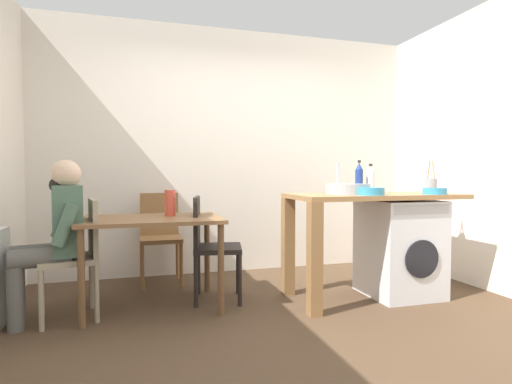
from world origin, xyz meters
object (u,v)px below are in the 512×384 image
object	(u,v)px
chair_person_seat	(79,251)
mixing_bowl	(370,191)
chair_opposite	(209,242)
washing_machine	(399,248)
dining_table	(152,229)
bottle_squat_brown	(371,180)
vase	(170,203)
seated_person	(54,231)
colander	(435,191)
utensil_crock	(431,185)
chair_spare_by_wall	(160,232)
bottle_tall_green	(359,178)

from	to	relation	value
chair_person_seat	mixing_bowl	size ratio (longest dim) A/B	3.91
chair_opposite	washing_machine	world-z (taller)	chair_opposite
dining_table	bottle_squat_brown	world-z (taller)	bottle_squat_brown
dining_table	vase	size ratio (longest dim) A/B	5.02
bottle_squat_brown	mixing_bowl	distance (m)	0.39
chair_opposite	bottle_squat_brown	bearing A→B (deg)	93.61
vase	mixing_bowl	bearing A→B (deg)	-19.38
vase	bottle_squat_brown	bearing A→B (deg)	-7.49
seated_person	colander	bearing A→B (deg)	-107.82
utensil_crock	chair_person_seat	bearing A→B (deg)	177.81
dining_table	chair_spare_by_wall	size ratio (longest dim) A/B	1.22
bottle_tall_green	bottle_squat_brown	bearing A→B (deg)	3.44
dining_table	colander	bearing A→B (deg)	-11.43
dining_table	utensil_crock	bearing A→B (deg)	-4.61
dining_table	seated_person	bearing A→B (deg)	-170.60
chair_spare_by_wall	washing_machine	size ratio (longest dim) A/B	1.05
chair_opposite	bottle_tall_green	size ratio (longest dim) A/B	3.01
washing_machine	seated_person	bearing A→B (deg)	177.22
chair_opposite	colander	distance (m)	1.99
dining_table	washing_machine	world-z (taller)	washing_machine
mixing_bowl	vase	bearing A→B (deg)	160.62
dining_table	bottle_tall_green	distance (m)	1.86
chair_person_seat	washing_machine	xyz separation A→B (m)	(2.70, -0.17, -0.08)
chair_spare_by_wall	colander	xyz separation A→B (m)	(2.24, -1.25, 0.44)
chair_person_seat	washing_machine	world-z (taller)	chair_person_seat
utensil_crock	washing_machine	bearing A→B (deg)	-171.90
bottle_squat_brown	colander	xyz separation A→B (m)	(0.42, -0.34, -0.09)
chair_spare_by_wall	colander	world-z (taller)	colander
colander	chair_opposite	bearing A→B (deg)	163.90
bottle_tall_green	mixing_bowl	world-z (taller)	bottle_tall_green
dining_table	mixing_bowl	distance (m)	1.81
seated_person	vase	xyz separation A→B (m)	(0.85, 0.22, 0.18)
chair_spare_by_wall	bottle_squat_brown	size ratio (longest dim) A/B	3.36
chair_spare_by_wall	mixing_bowl	distance (m)	2.08
seated_person	utensil_crock	size ratio (longest dim) A/B	4.01
chair_person_seat	chair_spare_by_wall	bearing A→B (deg)	-48.07
chair_person_seat	chair_opposite	size ratio (longest dim) A/B	1.00
dining_table	mixing_bowl	world-z (taller)	mixing_bowl
mixing_bowl	dining_table	bearing A→B (deg)	165.26
colander	vase	xyz separation A→B (m)	(-2.19, 0.57, -0.10)
seated_person	vase	distance (m)	0.90
bottle_tall_green	seated_person	bearing A→B (deg)	179.45
chair_spare_by_wall	seated_person	xyz separation A→B (m)	(-0.80, -0.89, 0.16)
chair_spare_by_wall	utensil_crock	size ratio (longest dim) A/B	3.00
dining_table	utensil_crock	world-z (taller)	utensil_crock
bottle_squat_brown	colander	bearing A→B (deg)	-39.28
seated_person	bottle_squat_brown	bearing A→B (deg)	-101.51
chair_opposite	seated_person	size ratio (longest dim) A/B	0.75
chair_person_seat	bottle_squat_brown	distance (m)	2.53
dining_table	washing_machine	distance (m)	2.18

